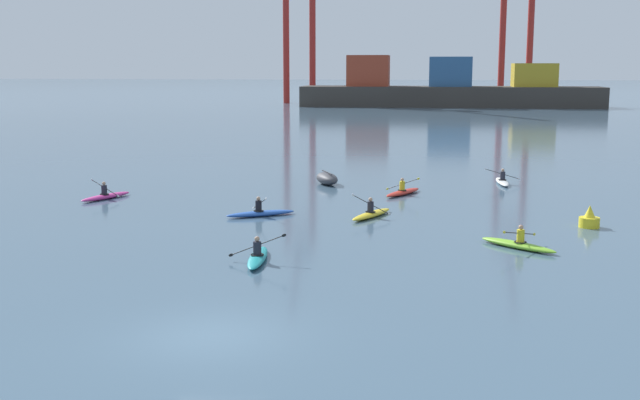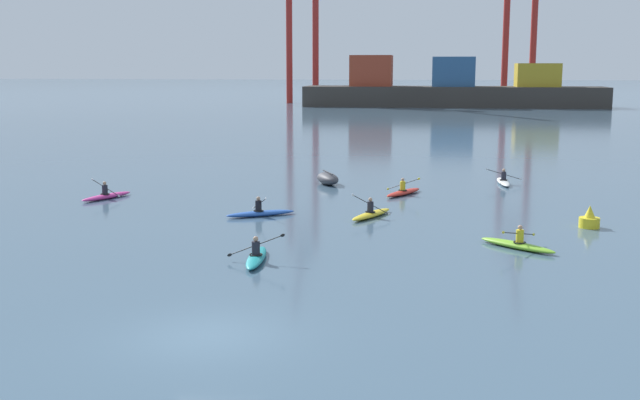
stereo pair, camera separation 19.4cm
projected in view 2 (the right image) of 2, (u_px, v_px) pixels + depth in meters
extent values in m
plane|color=#425B70|center=(208.00, 336.00, 20.63)|extent=(800.00, 800.00, 0.00)
cube|color=#38332D|center=(453.00, 97.00, 136.87)|extent=(52.19, 8.98, 3.56)
cube|color=#993823|center=(371.00, 71.00, 138.12)|extent=(7.31, 6.29, 5.43)
cube|color=#2D5684|center=(453.00, 72.00, 136.13)|extent=(7.31, 6.29, 5.12)
cube|color=#B29323|center=(537.00, 75.00, 134.21)|extent=(7.31, 6.29, 4.00)
cylinder|color=maroon|center=(289.00, 27.00, 148.36)|extent=(1.20, 1.20, 28.78)
cylinder|color=maroon|center=(316.00, 27.00, 147.64)|extent=(1.20, 1.20, 28.78)
cylinder|color=maroon|center=(506.00, 30.00, 146.00)|extent=(1.20, 1.20, 27.52)
cylinder|color=maroon|center=(534.00, 30.00, 145.29)|extent=(1.20, 1.20, 27.52)
ellipsoid|color=#38383D|center=(328.00, 179.00, 47.08)|extent=(2.08, 2.82, 0.70)
cube|color=#38383D|center=(328.00, 172.00, 47.01)|extent=(0.87, 1.80, 0.06)
cylinder|color=yellow|center=(589.00, 223.00, 34.43)|extent=(0.90, 0.90, 0.45)
cone|color=yellow|center=(590.00, 212.00, 34.35)|extent=(0.50, 0.49, 0.55)
ellipsoid|color=#2856B2|center=(261.00, 213.00, 37.09)|extent=(3.24, 2.24, 0.26)
torus|color=black|center=(258.00, 211.00, 37.03)|extent=(0.67, 0.67, 0.05)
cylinder|color=black|center=(258.00, 206.00, 36.99)|extent=(0.30, 0.30, 0.50)
sphere|color=tan|center=(258.00, 198.00, 36.93)|extent=(0.19, 0.19, 0.19)
cylinder|color=black|center=(259.00, 204.00, 36.99)|extent=(1.02, 1.71, 0.80)
ellipsoid|color=silver|center=(253.00, 208.00, 37.95)|extent=(0.14, 0.20, 0.17)
ellipsoid|color=silver|center=(266.00, 199.00, 36.03)|extent=(0.14, 0.20, 0.17)
ellipsoid|color=red|center=(403.00, 192.00, 43.27)|extent=(2.15, 3.27, 0.26)
torus|color=black|center=(403.00, 190.00, 43.17)|extent=(0.66, 0.66, 0.05)
cylinder|color=gold|center=(403.00, 186.00, 43.13)|extent=(0.30, 0.30, 0.50)
sphere|color=tan|center=(403.00, 180.00, 43.07)|extent=(0.19, 0.19, 0.19)
cylinder|color=black|center=(403.00, 184.00, 43.15)|extent=(1.75, 0.97, 0.78)
ellipsoid|color=yellow|center=(388.00, 189.00, 43.79)|extent=(0.20, 0.13, 0.17)
ellipsoid|color=yellow|center=(419.00, 179.00, 42.51)|extent=(0.20, 0.13, 0.17)
ellipsoid|color=yellow|center=(371.00, 214.00, 36.85)|extent=(1.98, 3.33, 0.26)
torus|color=black|center=(370.00, 212.00, 36.74)|extent=(0.65, 0.65, 0.05)
cylinder|color=#23232D|center=(370.00, 207.00, 36.70)|extent=(0.30, 0.30, 0.50)
sphere|color=tan|center=(370.00, 200.00, 36.64)|extent=(0.19, 0.19, 0.19)
cylinder|color=black|center=(371.00, 205.00, 36.73)|extent=(1.81, 0.87, 0.76)
ellipsoid|color=silver|center=(353.00, 195.00, 37.20)|extent=(0.20, 0.12, 0.17)
ellipsoid|color=silver|center=(389.00, 214.00, 36.26)|extent=(0.20, 0.12, 0.17)
ellipsoid|color=#7ABC2D|center=(517.00, 245.00, 30.49)|extent=(2.98, 2.65, 0.26)
torus|color=black|center=(520.00, 242.00, 30.40)|extent=(0.69, 0.69, 0.05)
cylinder|color=gold|center=(520.00, 236.00, 30.36)|extent=(0.30, 0.30, 0.50)
sphere|color=tan|center=(520.00, 227.00, 30.30)|extent=(0.19, 0.19, 0.19)
cylinder|color=black|center=(519.00, 234.00, 30.38)|extent=(1.36, 1.60, 0.41)
ellipsoid|color=yellow|center=(503.00, 232.00, 29.67)|extent=(0.16, 0.18, 0.14)
ellipsoid|color=yellow|center=(534.00, 235.00, 31.08)|extent=(0.16, 0.18, 0.14)
ellipsoid|color=#C13384|center=(107.00, 196.00, 41.98)|extent=(1.93, 3.35, 0.26)
torus|color=black|center=(105.00, 194.00, 41.87)|extent=(0.65, 0.65, 0.05)
cylinder|color=#23232D|center=(105.00, 190.00, 41.83)|extent=(0.30, 0.30, 0.50)
sphere|color=tan|center=(105.00, 183.00, 41.77)|extent=(0.19, 0.19, 0.19)
cylinder|color=black|center=(105.00, 188.00, 41.85)|extent=(1.83, 0.84, 0.75)
ellipsoid|color=silver|center=(92.00, 180.00, 42.31)|extent=(0.21, 0.12, 0.17)
ellipsoid|color=silver|center=(119.00, 196.00, 41.40)|extent=(0.21, 0.12, 0.17)
ellipsoid|color=teal|center=(256.00, 258.00, 28.52)|extent=(0.90, 3.44, 0.26)
torus|color=black|center=(256.00, 255.00, 28.40)|extent=(0.53, 0.53, 0.05)
cylinder|color=#23232D|center=(256.00, 248.00, 28.36)|extent=(0.30, 0.30, 0.50)
sphere|color=tan|center=(256.00, 239.00, 28.30)|extent=(0.19, 0.19, 0.19)
cylinder|color=black|center=(256.00, 245.00, 28.39)|extent=(1.97, 0.21, 0.79)
ellipsoid|color=black|center=(230.00, 255.00, 28.51)|extent=(0.21, 0.06, 0.17)
ellipsoid|color=black|center=(283.00, 235.00, 28.27)|extent=(0.21, 0.06, 0.17)
ellipsoid|color=silver|center=(503.00, 182.00, 47.19)|extent=(0.79, 3.43, 0.26)
torus|color=black|center=(504.00, 180.00, 47.07)|extent=(0.52, 0.52, 0.05)
cylinder|color=#23232D|center=(504.00, 176.00, 47.03)|extent=(0.30, 0.30, 0.50)
sphere|color=tan|center=(504.00, 170.00, 46.97)|extent=(0.19, 0.19, 0.19)
cylinder|color=black|center=(504.00, 174.00, 47.06)|extent=(2.03, 0.15, 0.61)
ellipsoid|color=silver|center=(487.00, 169.00, 47.10)|extent=(0.21, 0.05, 0.16)
ellipsoid|color=silver|center=(520.00, 179.00, 47.03)|extent=(0.21, 0.05, 0.16)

